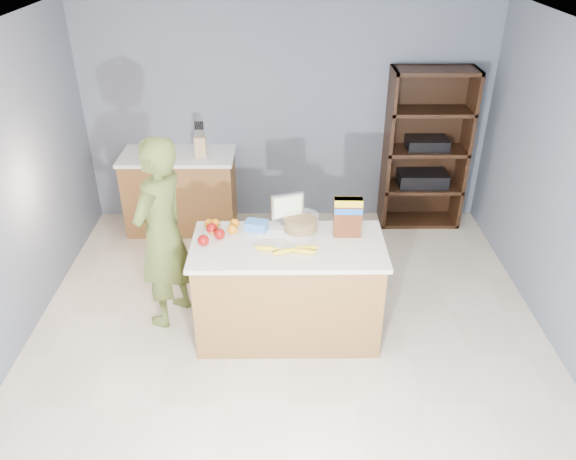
{
  "coord_description": "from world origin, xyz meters",
  "views": [
    {
      "loc": [
        -0.03,
        -3.54,
        3.24
      ],
      "look_at": [
        0.0,
        0.35,
        1.0
      ],
      "focal_mm": 35.0,
      "sensor_mm": 36.0,
      "label": 1
    }
  ],
  "objects_px": {
    "tv": "(287,207)",
    "person": "(162,234)",
    "cereal_box": "(348,214)",
    "shelving_unit": "(425,151)",
    "counter_peninsula": "(288,293)"
  },
  "relations": [
    {
      "from": "tv",
      "to": "cereal_box",
      "type": "height_order",
      "value": "cereal_box"
    },
    {
      "from": "shelving_unit",
      "to": "person",
      "type": "xyz_separation_m",
      "value": [
        -2.61,
        -1.81,
        -0.01
      ]
    },
    {
      "from": "tv",
      "to": "person",
      "type": "bearing_deg",
      "value": -175.01
    },
    {
      "from": "tv",
      "to": "cereal_box",
      "type": "bearing_deg",
      "value": -22.24
    },
    {
      "from": "shelving_unit",
      "to": "tv",
      "type": "xyz_separation_m",
      "value": [
        -1.55,
        -1.72,
        0.19
      ]
    },
    {
      "from": "cereal_box",
      "to": "counter_peninsula",
      "type": "bearing_deg",
      "value": -164.93
    },
    {
      "from": "counter_peninsula",
      "to": "shelving_unit",
      "type": "relative_size",
      "value": 0.87
    },
    {
      "from": "cereal_box",
      "to": "tv",
      "type": "bearing_deg",
      "value": 157.76
    },
    {
      "from": "counter_peninsula",
      "to": "tv",
      "type": "xyz_separation_m",
      "value": [
        -0.0,
        0.33,
        0.64
      ]
    },
    {
      "from": "counter_peninsula",
      "to": "tv",
      "type": "distance_m",
      "value": 0.72
    },
    {
      "from": "shelving_unit",
      "to": "cereal_box",
      "type": "bearing_deg",
      "value": -119.09
    },
    {
      "from": "shelving_unit",
      "to": "tv",
      "type": "distance_m",
      "value": 2.33
    },
    {
      "from": "shelving_unit",
      "to": "person",
      "type": "height_order",
      "value": "shelving_unit"
    },
    {
      "from": "counter_peninsula",
      "to": "cereal_box",
      "type": "height_order",
      "value": "cereal_box"
    },
    {
      "from": "person",
      "to": "cereal_box",
      "type": "relative_size",
      "value": 5.06
    }
  ]
}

